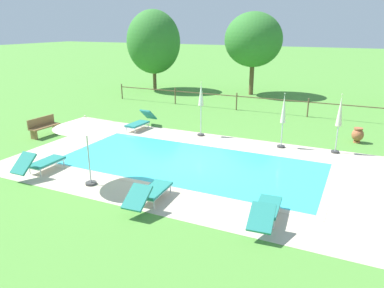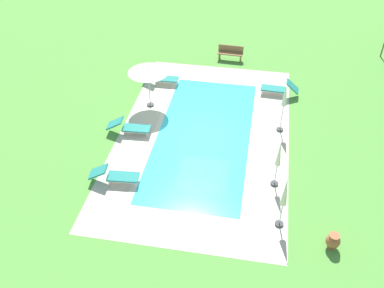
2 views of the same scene
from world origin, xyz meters
name	(u,v)px [view 1 (image 1 of 2)]	position (x,y,z in m)	size (l,w,h in m)	color
ground_plane	(189,163)	(0.00, 0.00, 0.00)	(160.00, 160.00, 0.00)	#518E38
pool_deck_paving	(189,163)	(0.00, 0.00, 0.00)	(13.33, 7.90, 0.01)	beige
swimming_pool_water	(189,163)	(0.00, 0.00, 0.01)	(9.75, 4.32, 0.01)	#38C6D1
pool_coping_rim	(189,163)	(0.00, 0.00, 0.01)	(10.23, 4.80, 0.01)	beige
sun_lounger_north_near_steps	(141,121)	(-4.28, 3.37, 0.38)	(0.70, 2.00, 0.88)	#237A70
sun_lounger_north_mid	(150,192)	(0.39, -3.44, 0.36)	(0.71, 2.08, 0.76)	#237A70
sun_lounger_north_far	(40,163)	(-4.30, -3.04, 0.38)	(0.61, 1.97, 0.88)	#237A70
sun_lounger_north_end	(266,210)	(3.70, -3.07, 0.36)	(0.77, 2.10, 0.75)	#237A70
patio_umbrella_open_foreground	(86,122)	(-2.06, -3.10, 2.09)	(1.99, 1.99, 2.31)	#383838
patio_umbrella_closed_row_west	(201,100)	(-1.08, 3.52, 1.71)	(0.32, 0.32, 2.53)	#383838
patio_umbrella_closed_row_mid_west	(283,114)	(2.70, 3.37, 1.45)	(0.32, 0.32, 2.33)	#383838
patio_umbrella_closed_row_centre	(340,115)	(4.85, 3.62, 1.56)	(0.32, 0.32, 2.42)	#383838
wooden_bench_lawn_side	(44,126)	(-7.72, 0.41, 0.47)	(0.51, 1.52, 0.87)	olive
terracotta_urn_near_fence	(358,135)	(5.59, 5.46, 0.36)	(0.50, 0.50, 0.67)	#A85B38
perimeter_fence	(271,101)	(0.77, 9.44, 0.71)	(21.05, 0.08, 1.05)	brown
tree_west_mid	(253,40)	(-2.04, 14.91, 3.93)	(4.11, 4.11, 5.86)	brown
tree_centre	(154,42)	(-9.53, 13.62, 3.69)	(4.09, 4.09, 6.08)	brown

